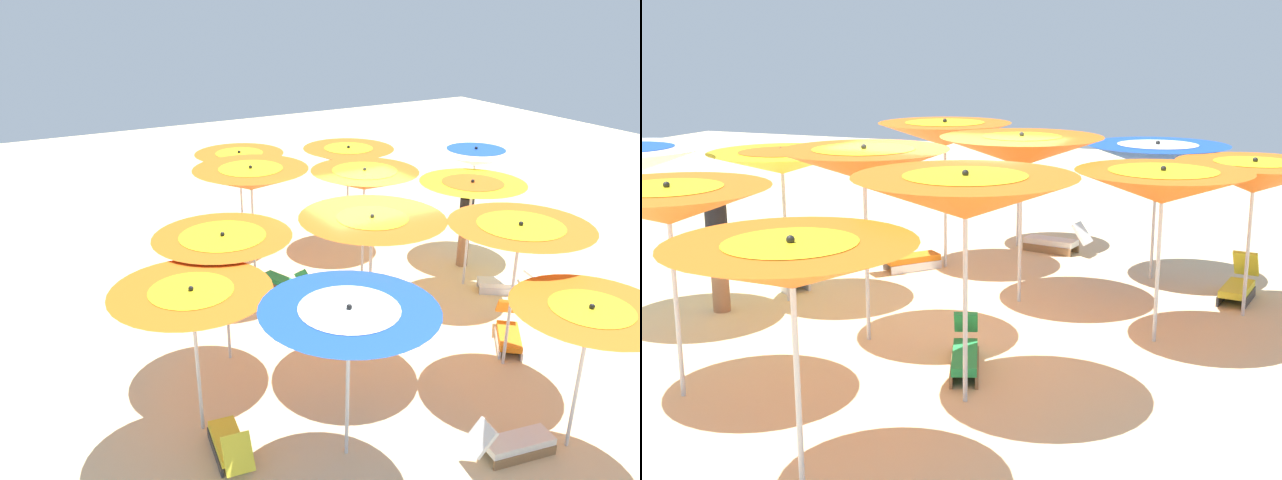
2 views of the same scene
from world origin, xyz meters
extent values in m
cube|color=beige|center=(0.00, 0.00, -0.02)|extent=(37.21, 37.21, 0.04)
cylinder|color=silver|center=(-4.59, -0.48, 0.98)|extent=(0.05, 0.05, 1.96)
cone|color=orange|center=(-4.59, -0.48, 1.96)|extent=(2.05, 2.05, 0.37)
cone|color=yellow|center=(-4.59, -0.48, 2.06)|extent=(1.09, 1.09, 0.20)
sphere|color=black|center=(-4.59, -0.48, 2.18)|extent=(0.07, 0.07, 0.07)
cylinder|color=silver|center=(-2.42, -1.11, 1.09)|extent=(0.05, 0.05, 2.18)
cone|color=orange|center=(-2.42, -1.11, 2.18)|extent=(2.29, 2.29, 0.44)
cone|color=yellow|center=(-2.42, -1.11, 2.28)|extent=(1.26, 1.26, 0.24)
sphere|color=black|center=(-2.42, -1.11, 2.43)|extent=(0.07, 0.07, 0.07)
cylinder|color=silver|center=(0.14, -2.67, 0.98)|extent=(0.05, 0.05, 1.97)
cone|color=orange|center=(0.14, -2.67, 1.97)|extent=(2.14, 2.14, 0.40)
cone|color=yellow|center=(0.14, -2.67, 2.05)|extent=(1.32, 1.32, 0.25)
sphere|color=black|center=(0.14, -2.67, 2.20)|extent=(0.07, 0.07, 0.07)
cylinder|color=silver|center=(1.61, -3.65, 0.96)|extent=(0.05, 0.05, 1.92)
cone|color=orange|center=(1.61, -3.65, 1.92)|extent=(2.08, 2.08, 0.42)
cone|color=yellow|center=(1.61, -3.65, 2.03)|extent=(1.08, 1.08, 0.22)
sphere|color=black|center=(1.61, -3.65, 2.16)|extent=(0.07, 0.07, 0.07)
cylinder|color=silver|center=(-3.40, 1.74, 1.03)|extent=(0.05, 0.05, 2.07)
cone|color=orange|center=(-3.40, 1.74, 2.07)|extent=(2.10, 2.10, 0.38)
cone|color=yellow|center=(-3.40, 1.74, 2.16)|extent=(1.12, 1.12, 0.20)
sphere|color=black|center=(-3.40, 1.74, 2.29)|extent=(0.07, 0.07, 0.07)
cylinder|color=silver|center=(-1.13, 0.71, 1.12)|extent=(0.05, 0.05, 2.23)
cone|color=orange|center=(-1.13, 0.71, 2.23)|extent=(2.09, 2.09, 0.39)
cone|color=yellow|center=(-1.13, 0.71, 2.31)|extent=(1.25, 1.25, 0.23)
sphere|color=black|center=(-1.13, 0.71, 2.45)|extent=(0.07, 0.07, 0.07)
cylinder|color=silver|center=(1.09, -0.58, 1.09)|extent=(0.05, 0.05, 2.19)
cone|color=orange|center=(1.09, -0.58, 2.19)|extent=(2.29, 2.29, 0.42)
cone|color=yellow|center=(1.09, -0.58, 2.30)|extent=(1.11, 1.11, 0.20)
sphere|color=black|center=(1.09, -0.58, 2.43)|extent=(0.07, 0.07, 0.07)
cylinder|color=silver|center=(3.01, -2.17, 0.97)|extent=(0.05, 0.05, 1.94)
cone|color=#1947B2|center=(3.01, -2.17, 1.94)|extent=(2.19, 2.19, 0.39)
cone|color=white|center=(3.01, -2.17, 2.03)|extent=(1.23, 1.23, 0.22)
sphere|color=black|center=(3.01, -2.17, 2.17)|extent=(0.07, 0.07, 0.07)
cylinder|color=silver|center=(-1.61, 3.97, 1.08)|extent=(0.05, 0.05, 2.16)
cone|color=white|center=(-1.61, 3.97, 2.16)|extent=(2.20, 2.20, 0.38)
cone|color=#1947B2|center=(-1.61, 3.97, 2.24)|extent=(1.30, 1.30, 0.22)
sphere|color=black|center=(-1.61, 3.97, 2.38)|extent=(0.07, 0.07, 0.07)
cylinder|color=silver|center=(-0.12, 2.56, 1.01)|extent=(0.05, 0.05, 2.02)
cone|color=yellow|center=(-0.12, 2.56, 2.02)|extent=(2.06, 2.06, 0.31)
cone|color=orange|center=(-0.12, 2.56, 2.10)|extent=(1.20, 1.20, 0.18)
sphere|color=black|center=(-0.12, 2.56, 2.21)|extent=(0.07, 0.07, 0.07)
cylinder|color=silver|center=(2.46, 1.15, 1.11)|extent=(0.05, 0.05, 2.22)
cone|color=orange|center=(2.46, 1.15, 2.22)|extent=(2.16, 2.16, 0.38)
cone|color=yellow|center=(2.46, 1.15, 2.30)|extent=(1.29, 1.29, 0.23)
sphere|color=black|center=(2.46, 1.15, 2.44)|extent=(0.07, 0.07, 0.07)
cylinder|color=silver|center=(4.31, 0.48, 0.95)|extent=(0.05, 0.05, 1.90)
cone|color=orange|center=(4.31, 0.48, 1.90)|extent=(1.96, 1.96, 0.33)
cone|color=yellow|center=(4.31, 0.48, 1.99)|extent=(1.01, 1.01, 0.17)
sphere|color=black|center=(4.31, 0.48, 2.09)|extent=(0.07, 0.07, 0.07)
cube|color=#333338|center=(2.23, -3.70, 0.07)|extent=(0.85, 0.15, 0.14)
cube|color=#333338|center=(2.28, -3.34, 0.07)|extent=(0.85, 0.15, 0.14)
cube|color=yellow|center=(2.25, -3.52, 0.19)|extent=(0.89, 0.47, 0.10)
cube|color=yellow|center=(2.81, -3.59, 0.44)|extent=(0.36, 0.40, 0.42)
cube|color=silver|center=(0.63, 2.85, 0.07)|extent=(0.48, 0.69, 0.14)
cube|color=silver|center=(0.33, 3.05, 0.07)|extent=(0.48, 0.69, 0.14)
cube|color=white|center=(0.48, 2.95, 0.19)|extent=(0.75, 0.87, 0.10)
cube|color=white|center=(0.82, 3.46, 0.40)|extent=(0.55, 0.58, 0.36)
cube|color=silver|center=(2.22, 1.74, 0.07)|extent=(0.72, 0.61, 0.14)
cube|color=silver|center=(2.00, 1.47, 0.07)|extent=(0.72, 0.61, 0.14)
cube|color=orange|center=(2.11, 1.61, 0.19)|extent=(0.92, 0.85, 0.10)
cube|color=orange|center=(1.62, 2.01, 0.43)|extent=(0.53, 0.52, 0.42)
cube|color=olive|center=(-1.66, -0.96, 0.07)|extent=(0.92, 0.36, 0.14)
cube|color=olive|center=(-1.75, -0.69, 0.07)|extent=(0.92, 0.36, 0.14)
cube|color=green|center=(-1.71, -0.82, 0.19)|extent=(1.00, 0.60, 0.10)
cube|color=green|center=(-1.12, -0.61, 0.39)|extent=(0.39, 0.37, 0.34)
cube|color=olive|center=(3.93, -0.18, 0.07)|extent=(0.20, 0.93, 0.14)
cube|color=olive|center=(4.27, -0.24, 0.07)|extent=(0.20, 0.93, 0.14)
cube|color=white|center=(4.10, -0.21, 0.19)|extent=(0.50, 0.98, 0.10)
cube|color=white|center=(4.00, -0.80, 0.41)|extent=(0.39, 0.35, 0.37)
cylinder|color=#A3704C|center=(-0.87, 3.16, 0.41)|extent=(0.24, 0.24, 0.83)
cylinder|color=black|center=(-0.87, 3.16, 1.19)|extent=(0.30, 0.30, 0.72)
sphere|color=#A3704C|center=(-0.87, 3.16, 1.66)|extent=(0.22, 0.22, 0.22)
sphere|color=#337FE5|center=(-4.14, 2.42, 0.13)|extent=(0.26, 0.26, 0.26)
camera|label=1|loc=(8.51, -5.62, 5.66)|focal=34.74mm
camera|label=2|loc=(-10.07, -4.09, 3.71)|focal=47.11mm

